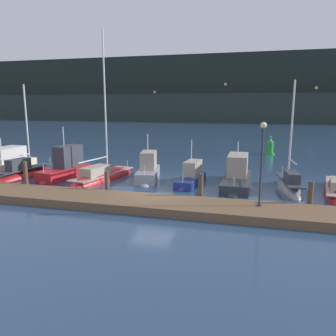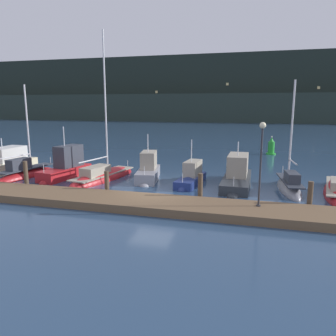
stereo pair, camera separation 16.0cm
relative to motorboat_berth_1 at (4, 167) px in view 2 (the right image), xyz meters
name	(u,v)px [view 2 (the right image)]	position (x,y,z in m)	size (l,w,h in m)	color
ground_plane	(152,199)	(14.47, -4.33, -0.42)	(400.00, 400.00, 0.00)	navy
dock	(143,203)	(14.47, -5.97, -0.20)	(37.47, 2.80, 0.45)	brown
mooring_pile_1	(26,175)	(5.64, -4.32, 0.54)	(0.28, 0.28, 1.92)	#4C3D2D
mooring_pile_2	(107,183)	(11.53, -4.32, 0.36)	(0.28, 0.28, 1.56)	#4C3D2D
mooring_pile_3	(200,188)	(17.42, -4.32, 0.45)	(0.28, 0.28, 1.73)	#4C3D2D
mooring_pile_4	(310,196)	(23.30, -4.32, 0.39)	(0.28, 0.28, 1.63)	#4C3D2D
motorboat_berth_1	(4,167)	(0.00, 0.00, 0.00)	(2.49, 6.93, 3.32)	beige
sailboat_berth_2	(26,175)	(3.04, -1.10, -0.23)	(2.16, 5.84, 7.71)	red
motorboat_berth_3	(66,172)	(6.20, -0.44, 0.04)	(2.48, 5.31, 4.57)	red
sailboat_berth_4	(103,178)	(9.28, -0.35, -0.30)	(3.21, 7.59, 11.66)	red
motorboat_berth_5	(148,174)	(12.60, 0.58, -0.02)	(2.43, 4.92, 3.99)	gray
motorboat_berth_6	(191,181)	(16.03, -0.03, -0.19)	(1.77, 4.67, 3.87)	navy
motorboat_berth_7	(237,181)	(19.22, 0.42, -0.07)	(2.03, 6.58, 3.75)	#2D3338
sailboat_berth_8	(289,188)	(22.66, -0.13, -0.27)	(1.77, 5.42, 7.81)	gray
channel_buoy	(271,148)	(22.10, 16.28, 0.37)	(1.07, 1.07, 2.08)	green
dock_lamppost	(261,151)	(20.67, -5.57, 2.89)	(0.32, 0.32, 4.32)	#2D2D33
hillside_backdrop	(230,91)	(10.95, 93.99, 9.59)	(240.00, 23.00, 21.72)	#1E2823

